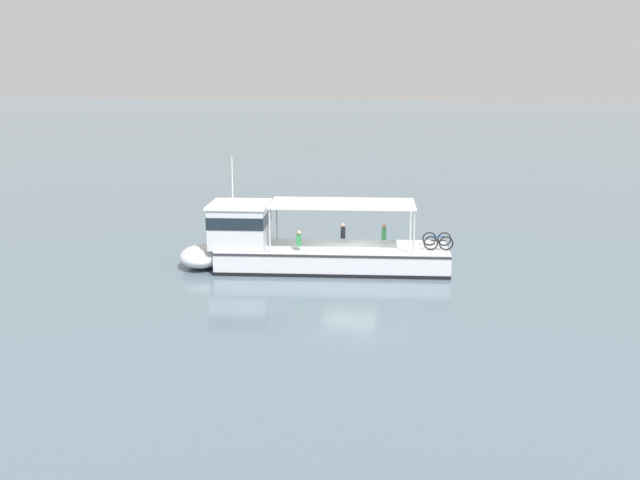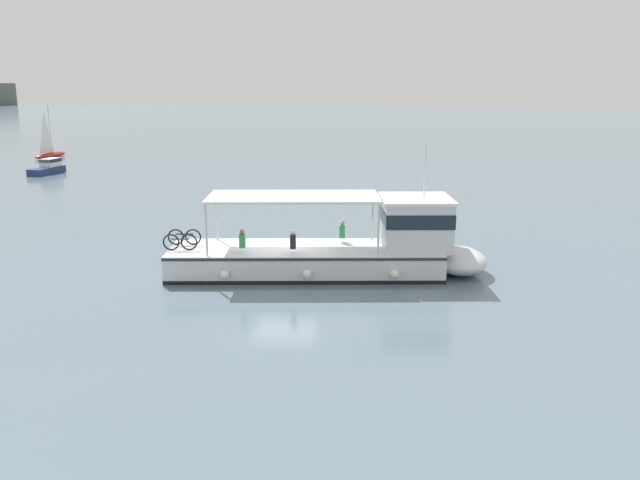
{
  "view_description": "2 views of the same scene",
  "coord_description": "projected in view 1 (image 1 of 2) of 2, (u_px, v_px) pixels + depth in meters",
  "views": [
    {
      "loc": [
        33.28,
        5.41,
        9.18
      ],
      "look_at": [
        0.01,
        -1.46,
        1.4
      ],
      "focal_mm": 41.6,
      "sensor_mm": 36.0,
      "label": 1
    },
    {
      "loc": [
        -25.59,
        -4.87,
        7.5
      ],
      "look_at": [
        0.01,
        -1.46,
        1.4
      ],
      "focal_mm": 37.31,
      "sensor_mm": 36.0,
      "label": 2
    }
  ],
  "objects": [
    {
      "name": "ground_plane",
      "position": [
        350.0,
        270.0,
        34.88
      ],
      "size": [
        400.0,
        400.0,
        0.0
      ],
      "primitive_type": "plane",
      "color": "slate"
    },
    {
      "name": "ferry_main",
      "position": [
        299.0,
        248.0,
        35.0
      ],
      "size": [
        4.84,
        13.03,
        5.32
      ],
      "color": "silver",
      "rests_on": "ground"
    }
  ]
}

